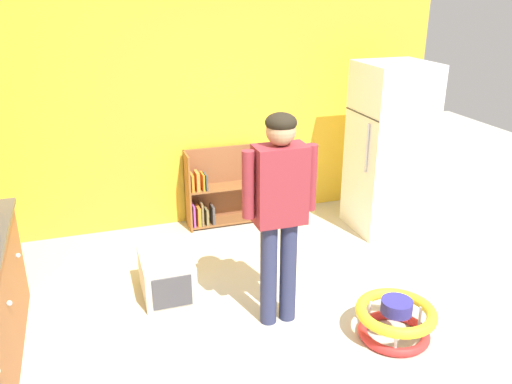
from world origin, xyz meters
TOP-DOWN VIEW (x-y plane):
  - ground_plane at (0.00, 0.00)m, footprint 12.00×12.00m
  - back_wall at (0.00, 2.33)m, footprint 5.20×0.06m
  - refrigerator at (1.72, 1.49)m, footprint 0.73×0.68m
  - bookshelf at (0.02, 2.15)m, footprint 0.80×0.28m
  - standing_person at (0.01, 0.21)m, footprint 0.57×0.22m
  - baby_walker at (0.76, -0.28)m, footprint 0.60×0.60m
  - pet_carrier at (-0.77, 0.85)m, footprint 0.42×0.55m

SIDE VIEW (x-z plane):
  - ground_plane at x=0.00m, z-range 0.00..0.00m
  - baby_walker at x=0.76m, z-range 0.00..0.32m
  - pet_carrier at x=-0.77m, z-range 0.00..0.36m
  - bookshelf at x=0.02m, z-range -0.06..0.79m
  - refrigerator at x=1.72m, z-range 0.00..1.78m
  - standing_person at x=0.01m, z-range 0.18..1.86m
  - back_wall at x=0.00m, z-range 0.00..2.70m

